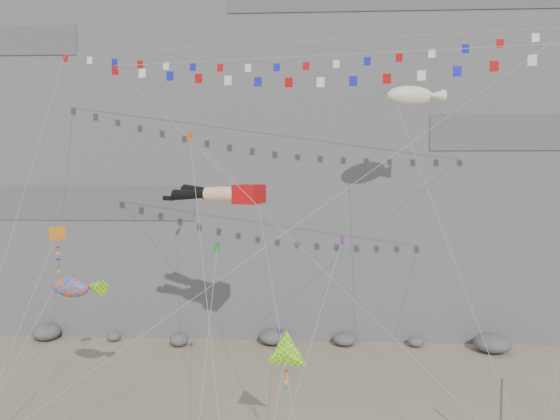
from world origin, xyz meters
name	(u,v)px	position (x,y,z in m)	size (l,w,h in m)	color
cliff	(283,77)	(0.00, 32.00, 25.00)	(80.00, 28.00, 50.00)	slate
talus_boulders	(274,337)	(0.00, 17.00, 0.60)	(60.00, 3.00, 1.20)	#5B5B5F
anchor_pole_right	(501,420)	(12.82, -1.06, 2.18)	(0.12, 0.12, 4.36)	slate
legs_kite	(223,194)	(-2.40, 5.25, 13.42)	(9.92, 16.23, 19.51)	#B90B0C
flag_banner_upper	(291,43)	(1.67, 9.97, 23.71)	(35.07, 17.76, 32.26)	#B90B0C
flag_banner_lower	(337,55)	(4.53, 2.55, 21.30)	(27.15, 7.98, 24.11)	#B90B0C
harlequin_kite	(57,234)	(-11.40, 1.60, 11.25)	(3.71, 6.00, 12.63)	red
fish_windsock	(70,287)	(-11.22, 2.71, 7.95)	(5.10, 7.86, 10.72)	#FF4B0D
delta_kite	(286,354)	(1.92, -2.81, 6.02)	(2.40, 6.05, 8.28)	yellow
blimp_windsock	(411,96)	(10.01, 10.42, 20.02)	(6.56, 13.22, 23.63)	#EFE1C5
small_kite_a	(190,142)	(-4.87, 7.25, 16.76)	(5.37, 15.15, 22.86)	orange
small_kite_b	(341,244)	(4.85, 3.16, 10.63)	(4.58, 10.03, 14.84)	purple
small_kite_c	(217,251)	(-2.19, 1.61, 10.37)	(1.01, 9.56, 13.83)	green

